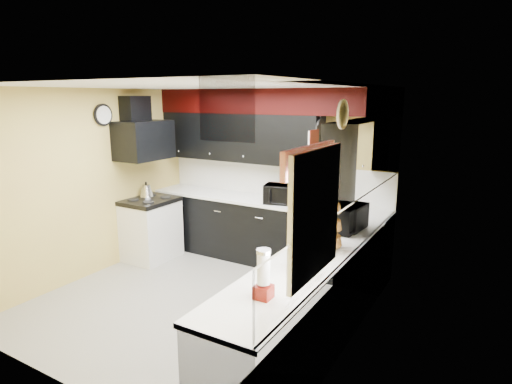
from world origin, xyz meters
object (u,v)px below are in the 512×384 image
(utensil_crock, at_px, (331,203))
(microwave, at_px, (345,217))
(knife_block, at_px, (318,198))
(toaster_oven, at_px, (281,194))
(kettle, at_px, (146,191))

(utensil_crock, bearing_deg, microwave, -60.14)
(utensil_crock, height_order, knife_block, knife_block)
(toaster_oven, relative_size, knife_block, 2.09)
(toaster_oven, bearing_deg, knife_block, -1.38)
(microwave, xyz_separation_m, knife_block, (-0.67, 0.84, -0.04))
(knife_block, bearing_deg, microwave, -37.58)
(microwave, bearing_deg, kettle, 92.46)
(microwave, xyz_separation_m, utensil_crock, (-0.48, 0.83, -0.07))
(knife_block, bearing_deg, toaster_oven, -153.55)
(knife_block, xyz_separation_m, kettle, (-2.48, -0.68, -0.04))
(microwave, relative_size, utensil_crock, 3.53)
(utensil_crock, relative_size, kettle, 0.74)
(toaster_oven, xyz_separation_m, utensil_crock, (0.69, 0.10, -0.06))
(toaster_oven, height_order, knife_block, toaster_oven)
(knife_block, relative_size, kettle, 1.10)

